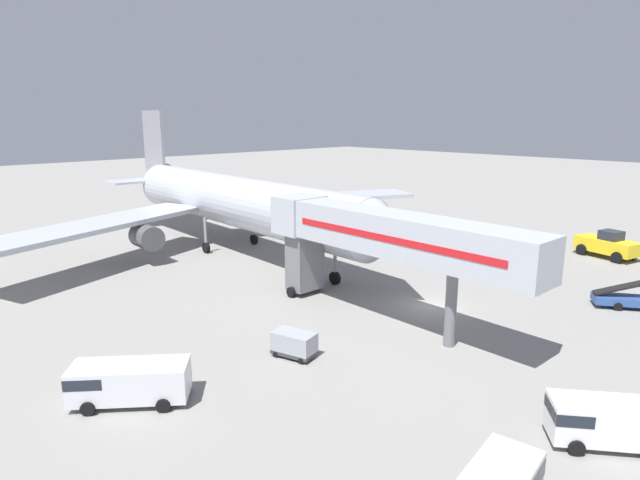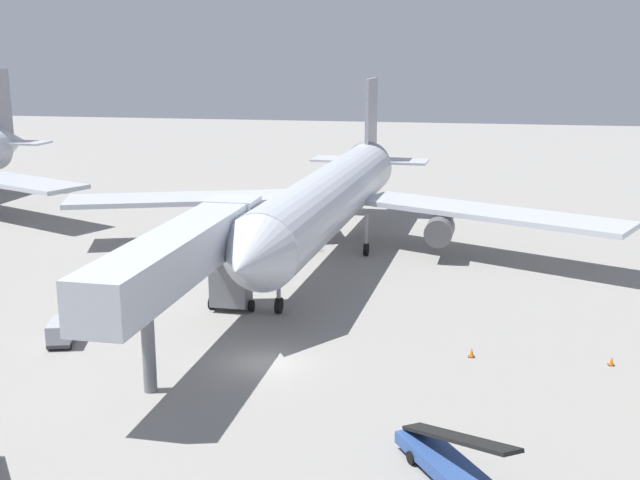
{
  "view_description": "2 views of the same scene",
  "coord_description": "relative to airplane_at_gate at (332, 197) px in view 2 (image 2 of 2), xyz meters",
  "views": [
    {
      "loc": [
        -32.0,
        -21.45,
        13.71
      ],
      "look_at": [
        1.36,
        13.2,
        2.63
      ],
      "focal_mm": 30.33,
      "sensor_mm": 36.0,
      "label": 1
    },
    {
      "loc": [
        10.76,
        -41.24,
        17.6
      ],
      "look_at": [
        0.19,
        16.24,
        3.36
      ],
      "focal_mm": 44.72,
      "sensor_mm": 36.0,
      "label": 2
    }
  ],
  "objects": [
    {
      "name": "ground_plane",
      "position": [
        0.32,
        -24.49,
        -5.16
      ],
      "size": [
        300.0,
        300.0,
        0.0
      ],
      "primitive_type": "plane",
      "color": "gray"
    },
    {
      "name": "airplane_at_gate",
      "position": [
        0.0,
        0.0,
        0.0
      ],
      "size": [
        49.68,
        47.82,
        14.37
      ],
      "color": "#B7BCC6",
      "rests_on": "ground"
    },
    {
      "name": "baggage_cart_outer_left",
      "position": [
        -12.52,
        -23.86,
        -4.34
      ],
      "size": [
        2.0,
        2.76,
        1.49
      ],
      "color": "#38383D",
      "rests_on": "ground"
    },
    {
      "name": "safety_cone_bravo",
      "position": [
        19.71,
        -21.25,
        -4.9
      ],
      "size": [
        0.34,
        0.34,
        0.53
      ],
      "color": "black",
      "rests_on": "ground"
    },
    {
      "name": "jet_bridge",
      "position": [
        -4.5,
        -23.08,
        0.69
      ],
      "size": [
        3.82,
        21.37,
        7.68
      ],
      "color": "#B2B7C1",
      "rests_on": "ground"
    },
    {
      "name": "belt_loader_truck",
      "position": [
        11.21,
        -35.76,
        -4.38
      ],
      "size": [
        5.46,
        7.18,
        3.45
      ],
      "color": "#2D4C8E",
      "rests_on": "ground"
    },
    {
      "name": "safety_cone_alpha",
      "position": [
        11.9,
        -21.43,
        -4.89
      ],
      "size": [
        0.37,
        0.37,
        0.57
      ],
      "color": "black",
      "rests_on": "ground"
    }
  ]
}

